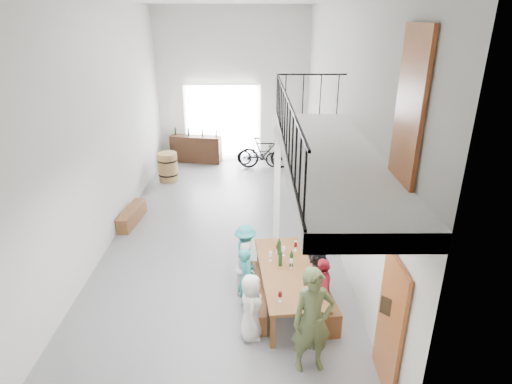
{
  "coord_description": "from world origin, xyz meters",
  "views": [
    {
      "loc": [
        0.75,
        -9.8,
        5.16
      ],
      "look_at": [
        0.81,
        -0.5,
        1.29
      ],
      "focal_mm": 30.0,
      "sensor_mm": 36.0,
      "label": 1
    }
  ],
  "objects_px": {
    "serving_counter": "(196,149)",
    "bench_inner": "(258,296)",
    "tasting_table": "(288,274)",
    "side_bench": "(132,216)",
    "host_standing": "(313,321)",
    "bicycle_near": "(259,155)",
    "oak_barrel": "(168,167)"
  },
  "relations": [
    {
      "from": "tasting_table",
      "to": "serving_counter",
      "type": "bearing_deg",
      "value": 102.51
    },
    {
      "from": "serving_counter",
      "to": "host_standing",
      "type": "relative_size",
      "value": 1.06
    },
    {
      "from": "serving_counter",
      "to": "bench_inner",
      "type": "bearing_deg",
      "value": -65.77
    },
    {
      "from": "tasting_table",
      "to": "oak_barrel",
      "type": "bearing_deg",
      "value": 112.24
    },
    {
      "from": "serving_counter",
      "to": "bicycle_near",
      "type": "distance_m",
      "value": 2.4
    },
    {
      "from": "bench_inner",
      "to": "serving_counter",
      "type": "distance_m",
      "value": 8.97
    },
    {
      "from": "tasting_table",
      "to": "serving_counter",
      "type": "height_order",
      "value": "serving_counter"
    },
    {
      "from": "serving_counter",
      "to": "host_standing",
      "type": "bearing_deg",
      "value": -63.62
    },
    {
      "from": "serving_counter",
      "to": "host_standing",
      "type": "distance_m",
      "value": 10.7
    },
    {
      "from": "bench_inner",
      "to": "oak_barrel",
      "type": "relative_size",
      "value": 1.87
    },
    {
      "from": "bicycle_near",
      "to": "bench_inner",
      "type": "bearing_deg",
      "value": -167.6
    },
    {
      "from": "tasting_table",
      "to": "bicycle_near",
      "type": "distance_m",
      "value": 8.21
    },
    {
      "from": "oak_barrel",
      "to": "serving_counter",
      "type": "relative_size",
      "value": 0.51
    },
    {
      "from": "oak_barrel",
      "to": "bicycle_near",
      "type": "distance_m",
      "value": 3.38
    },
    {
      "from": "host_standing",
      "to": "oak_barrel",
      "type": "bearing_deg",
      "value": 104.13
    },
    {
      "from": "bench_inner",
      "to": "host_standing",
      "type": "bearing_deg",
      "value": -63.38
    },
    {
      "from": "bench_inner",
      "to": "bicycle_near",
      "type": "distance_m",
      "value": 8.17
    },
    {
      "from": "tasting_table",
      "to": "bench_inner",
      "type": "xyz_separation_m",
      "value": [
        -0.57,
        0.03,
        -0.5
      ]
    },
    {
      "from": "oak_barrel",
      "to": "host_standing",
      "type": "height_order",
      "value": "host_standing"
    },
    {
      "from": "side_bench",
      "to": "oak_barrel",
      "type": "xyz_separation_m",
      "value": [
        0.4,
        3.14,
        0.28
      ]
    },
    {
      "from": "tasting_table",
      "to": "bench_inner",
      "type": "distance_m",
      "value": 0.76
    },
    {
      "from": "serving_counter",
      "to": "bicycle_near",
      "type": "bearing_deg",
      "value": -2.82
    },
    {
      "from": "tasting_table",
      "to": "side_bench",
      "type": "distance_m",
      "value": 5.3
    },
    {
      "from": "bicycle_near",
      "to": "host_standing",
      "type": "bearing_deg",
      "value": -162.68
    },
    {
      "from": "tasting_table",
      "to": "bicycle_near",
      "type": "relative_size",
      "value": 1.56
    },
    {
      "from": "serving_counter",
      "to": "oak_barrel",
      "type": "bearing_deg",
      "value": -99.27
    },
    {
      "from": "oak_barrel",
      "to": "serving_counter",
      "type": "height_order",
      "value": "serving_counter"
    },
    {
      "from": "tasting_table",
      "to": "host_standing",
      "type": "xyz_separation_m",
      "value": [
        0.24,
        -1.54,
        0.18
      ]
    },
    {
      "from": "bench_inner",
      "to": "bicycle_near",
      "type": "height_order",
      "value": "bicycle_near"
    },
    {
      "from": "host_standing",
      "to": "bicycle_near",
      "type": "xyz_separation_m",
      "value": [
        -0.7,
        9.73,
        -0.46
      ]
    },
    {
      "from": "tasting_table",
      "to": "host_standing",
      "type": "height_order",
      "value": "host_standing"
    },
    {
      "from": "serving_counter",
      "to": "tasting_table",
      "type": "bearing_deg",
      "value": -62.36
    }
  ]
}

